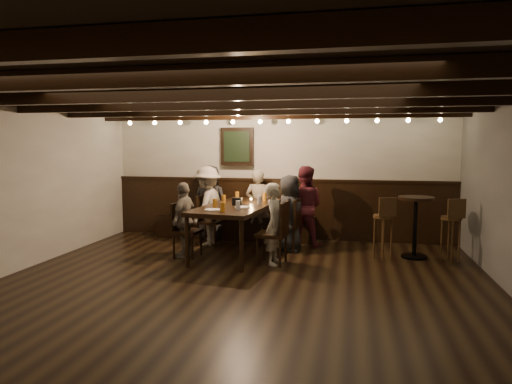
% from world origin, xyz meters
% --- Properties ---
extents(room, '(7.00, 7.00, 7.00)m').
position_xyz_m(room, '(-0.29, 2.21, 1.07)').
color(room, black).
rests_on(room, ground).
extents(dining_table, '(1.20, 2.26, 0.81)m').
position_xyz_m(dining_table, '(-0.45, 2.06, 0.75)').
color(dining_table, black).
rests_on(dining_table, floor).
extents(chair_left_near, '(0.45, 0.45, 0.89)m').
position_xyz_m(chair_left_near, '(-1.11, 2.58, 0.27)').
color(chair_left_near, black).
rests_on(chair_left_near, floor).
extents(chair_left_far, '(0.44, 0.44, 0.87)m').
position_xyz_m(chair_left_far, '(-1.21, 1.69, 0.27)').
color(chair_left_far, black).
rests_on(chair_left_far, floor).
extents(chair_right_near, '(0.45, 0.45, 0.89)m').
position_xyz_m(chair_right_near, '(0.31, 2.43, 0.27)').
color(chair_right_near, black).
rests_on(chair_right_near, floor).
extents(chair_right_far, '(0.47, 0.47, 0.94)m').
position_xyz_m(chair_right_far, '(0.22, 1.53, 0.29)').
color(chair_right_far, black).
rests_on(chair_right_far, floor).
extents(person_bench_left, '(0.73, 0.52, 1.40)m').
position_xyz_m(person_bench_left, '(-1.25, 3.05, 0.70)').
color(person_bench_left, '#262528').
rests_on(person_bench_left, floor).
extents(person_bench_centre, '(0.52, 0.37, 1.33)m').
position_xyz_m(person_bench_centre, '(-0.34, 3.10, 0.67)').
color(person_bench_centre, gray).
rests_on(person_bench_centre, floor).
extents(person_bench_right, '(0.74, 0.61, 1.42)m').
position_xyz_m(person_bench_right, '(0.54, 2.85, 0.71)').
color(person_bench_right, maroon).
rests_on(person_bench_right, floor).
extents(person_left_near, '(0.62, 0.96, 1.41)m').
position_xyz_m(person_left_near, '(-1.15, 2.58, 0.70)').
color(person_left_near, '#9E9485').
rests_on(person_left_near, floor).
extents(person_left_far, '(0.37, 0.73, 1.20)m').
position_xyz_m(person_left_far, '(-1.24, 1.69, 0.60)').
color(person_left_far, gray).
rests_on(person_left_far, floor).
extents(person_right_near, '(0.47, 0.67, 1.29)m').
position_xyz_m(person_right_near, '(0.35, 2.42, 0.64)').
color(person_right_near, '#232426').
rests_on(person_right_near, floor).
extents(person_right_far, '(0.34, 0.48, 1.22)m').
position_xyz_m(person_right_far, '(0.25, 1.53, 0.61)').
color(person_right_far, '#ACA591').
rests_on(person_right_far, floor).
extents(pint_a, '(0.07, 0.07, 0.14)m').
position_xyz_m(pint_a, '(-0.65, 2.78, 0.88)').
color(pint_a, '#BF7219').
rests_on(pint_a, dining_table).
extents(pint_b, '(0.07, 0.07, 0.14)m').
position_xyz_m(pint_b, '(-0.13, 2.67, 0.88)').
color(pint_b, '#BF7219').
rests_on(pint_b, dining_table).
extents(pint_c, '(0.07, 0.07, 0.14)m').
position_xyz_m(pint_c, '(-0.74, 2.19, 0.88)').
color(pint_c, '#BF7219').
rests_on(pint_c, dining_table).
extents(pint_d, '(0.07, 0.07, 0.14)m').
position_xyz_m(pint_d, '(-0.13, 2.22, 0.88)').
color(pint_d, silver).
rests_on(pint_d, dining_table).
extents(pint_e, '(0.07, 0.07, 0.14)m').
position_xyz_m(pint_e, '(-0.72, 1.63, 0.88)').
color(pint_e, '#BF7219').
rests_on(pint_e, dining_table).
extents(pint_f, '(0.07, 0.07, 0.14)m').
position_xyz_m(pint_f, '(-0.31, 1.49, 0.88)').
color(pint_f, silver).
rests_on(pint_f, dining_table).
extents(pint_g, '(0.07, 0.07, 0.14)m').
position_xyz_m(pint_g, '(-0.49, 1.25, 0.88)').
color(pint_g, '#BF7219').
rests_on(pint_g, dining_table).
extents(plate_near, '(0.24, 0.24, 0.01)m').
position_xyz_m(plate_near, '(-0.67, 1.38, 0.82)').
color(plate_near, white).
rests_on(plate_near, dining_table).
extents(plate_far, '(0.24, 0.24, 0.01)m').
position_xyz_m(plate_far, '(-0.30, 1.74, 0.82)').
color(plate_far, white).
rests_on(plate_far, dining_table).
extents(condiment_caddy, '(0.15, 0.10, 0.12)m').
position_xyz_m(condiment_caddy, '(-0.45, 2.01, 0.87)').
color(condiment_caddy, black).
rests_on(condiment_caddy, dining_table).
extents(candle, '(0.05, 0.05, 0.05)m').
position_xyz_m(candle, '(-0.30, 2.34, 0.84)').
color(candle, beige).
rests_on(candle, dining_table).
extents(high_top_table, '(0.55, 0.55, 0.98)m').
position_xyz_m(high_top_table, '(2.35, 2.36, 0.64)').
color(high_top_table, black).
rests_on(high_top_table, floor).
extents(bar_stool_left, '(0.34, 0.35, 0.99)m').
position_xyz_m(bar_stool_left, '(1.85, 2.16, 0.37)').
color(bar_stool_left, '#32210F').
rests_on(bar_stool_left, floor).
extents(bar_stool_right, '(0.33, 0.35, 0.99)m').
position_xyz_m(bar_stool_right, '(2.85, 2.21, 0.37)').
color(bar_stool_right, '#32210F').
rests_on(bar_stool_right, floor).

